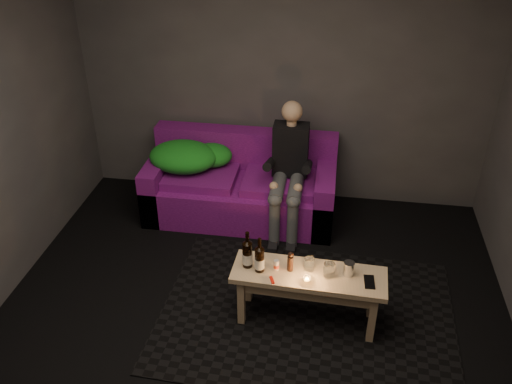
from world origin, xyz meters
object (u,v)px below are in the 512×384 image
beer_bottle_a (247,254)px  person (289,167)px  sofa (242,187)px  beer_bottle_b (260,259)px  steel_cup (349,269)px  coffee_table (308,282)px

beer_bottle_a → person: bearing=82.2°
person → beer_bottle_a: size_ratio=3.99×
sofa → beer_bottle_b: sofa is taller
steel_cup → beer_bottle_a: bearing=-179.0°
person → coffee_table: person is taller
person → sofa: bearing=162.6°
person → beer_bottle_b: size_ratio=4.22×
beer_bottle_a → steel_cup: 0.74m
sofa → person: size_ratio=1.50×
sofa → beer_bottle_b: bearing=-74.8°
sofa → steel_cup: (1.04, -1.40, 0.23)m
sofa → coffee_table: 1.62m
person → beer_bottle_a: bearing=-97.8°
sofa → steel_cup: bearing=-53.4°
sofa → coffee_table: size_ratio=1.59×
sofa → steel_cup: size_ratio=16.63×
person → coffee_table: bearing=-77.4°
beer_bottle_a → beer_bottle_b: (0.10, -0.04, -0.01)m
sofa → beer_bottle_a: sofa is taller
person → coffee_table: size_ratio=1.06×
sofa → steel_cup: 1.76m
sofa → beer_bottle_a: (0.30, -1.41, 0.29)m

